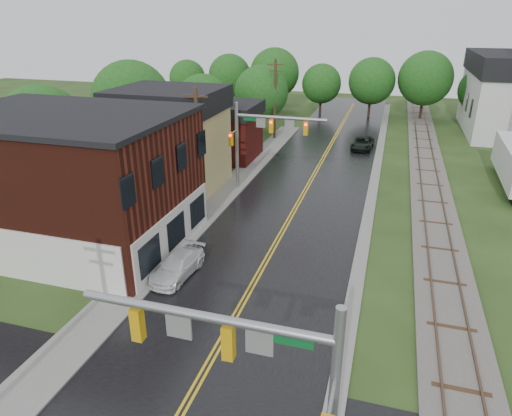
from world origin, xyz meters
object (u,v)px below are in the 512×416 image
at_px(brick_building, 69,180).
at_px(traffic_signal_far, 262,132).
at_px(tree_left_b, 133,103).
at_px(suv_dark, 362,143).
at_px(tree_left_c, 204,103).
at_px(tree_left_a, 44,131).
at_px(tree_left_e, 262,94).
at_px(utility_pole_b, 198,148).
at_px(utility_pole_c, 275,98).
at_px(traffic_signal_near, 255,364).
at_px(pickup_white, 178,266).

distance_m(brick_building, traffic_signal_far, 15.03).
relative_size(tree_left_b, suv_dark, 2.14).
relative_size(brick_building, tree_left_c, 1.87).
height_order(tree_left_a, tree_left_c, tree_left_a).
distance_m(tree_left_a, tree_left_c, 18.98).
height_order(tree_left_b, suv_dark, tree_left_b).
bearing_deg(tree_left_e, traffic_signal_far, -74.11).
distance_m(brick_building, tree_left_e, 31.12).
height_order(tree_left_a, tree_left_b, tree_left_b).
bearing_deg(utility_pole_b, tree_left_c, 111.49).
bearing_deg(utility_pole_b, utility_pole_c, 90.00).
bearing_deg(traffic_signal_far, suv_dark, 65.66).
bearing_deg(tree_left_a, tree_left_c, 71.57).
bearing_deg(brick_building, utility_pole_c, 78.91).
relative_size(traffic_signal_near, pickup_white, 1.75).
distance_m(tree_left_b, suv_dark, 24.33).
height_order(brick_building, suv_dark, brick_building).
height_order(tree_left_b, tree_left_e, tree_left_b).
bearing_deg(utility_pole_b, traffic_signal_near, -62.81).
height_order(traffic_signal_far, pickup_white, traffic_signal_far).
bearing_deg(suv_dark, tree_left_a, -135.14).
bearing_deg(tree_left_a, suv_dark, 41.29).
bearing_deg(traffic_signal_near, tree_left_a, 139.53).
bearing_deg(tree_left_c, traffic_signal_far, -51.18).
bearing_deg(utility_pole_c, pickup_white, -85.43).
height_order(tree_left_a, suv_dark, tree_left_a).
bearing_deg(tree_left_b, brick_building, -72.39).
bearing_deg(traffic_signal_near, utility_pole_c, 103.74).
distance_m(traffic_signal_near, utility_pole_b, 22.49).
xyz_separation_m(tree_left_a, suv_dark, (23.35, 20.50, -4.49)).
bearing_deg(suv_dark, utility_pole_c, 174.75).
distance_m(traffic_signal_near, tree_left_c, 41.67).
relative_size(utility_pole_b, tree_left_e, 1.10).
xyz_separation_m(brick_building, suv_dark, (15.98, 27.40, -3.52)).
bearing_deg(utility_pole_b, pickup_white, -74.85).
distance_m(tree_left_c, suv_dark, 17.95).
distance_m(tree_left_c, pickup_white, 29.01).
bearing_deg(brick_building, utility_pole_b, 50.93).
xyz_separation_m(tree_left_a, tree_left_b, (2.00, 10.00, 0.60)).
xyz_separation_m(utility_pole_b, tree_left_c, (-7.05, 17.90, -0.21)).
relative_size(traffic_signal_near, tree_left_e, 0.90).
bearing_deg(suv_dark, brick_building, -116.68).
distance_m(utility_pole_c, tree_left_b, 16.42).
bearing_deg(pickup_white, utility_pole_c, 99.51).
distance_m(tree_left_e, pickup_white, 33.69).
height_order(brick_building, pickup_white, brick_building).
distance_m(traffic_signal_near, traffic_signal_far, 25.94).
distance_m(brick_building, tree_left_a, 10.14).
height_order(utility_pole_b, tree_left_e, utility_pole_b).
bearing_deg(utility_pole_b, suv_dark, 63.21).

